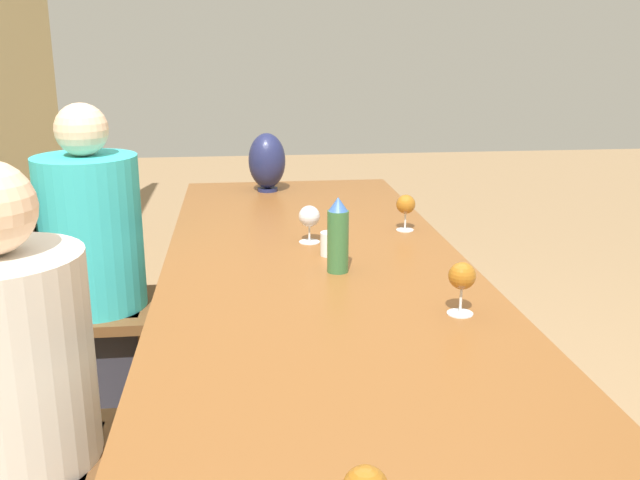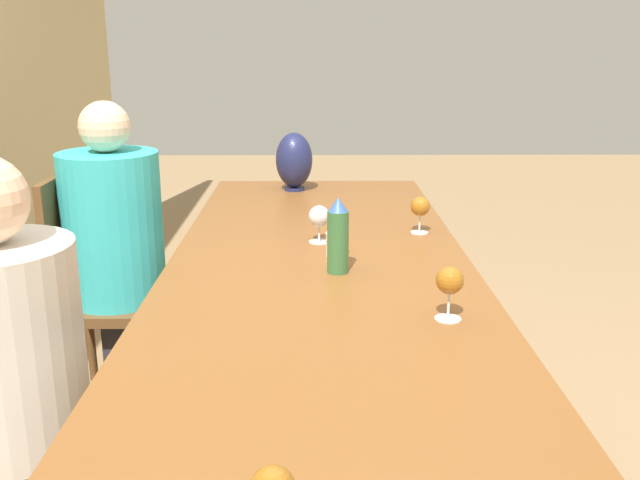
{
  "view_description": "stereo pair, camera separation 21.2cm",
  "coord_description": "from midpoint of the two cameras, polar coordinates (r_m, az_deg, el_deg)",
  "views": [
    {
      "loc": [
        -1.98,
        0.23,
        1.44
      ],
      "look_at": [
        0.05,
        0.0,
        0.86
      ],
      "focal_mm": 40.0,
      "sensor_mm": 36.0,
      "label": 1
    },
    {
      "loc": [
        -1.99,
        0.02,
        1.44
      ],
      "look_at": [
        0.05,
        0.0,
        0.86
      ],
      "focal_mm": 40.0,
      "sensor_mm": 36.0,
      "label": 2
    }
  ],
  "objects": [
    {
      "name": "dining_table",
      "position": [
        2.13,
        2.88,
        -4.63
      ],
      "size": [
        2.93,
        0.96,
        0.76
      ],
      "color": "brown",
      "rests_on": "ground_plane"
    },
    {
      "name": "water_bottle",
      "position": [
        2.12,
        4.31,
        0.24
      ],
      "size": [
        0.06,
        0.06,
        0.23
      ],
      "color": "#336638",
      "rests_on": "dining_table"
    },
    {
      "name": "water_tumbler",
      "position": [
        2.3,
        3.93,
        -0.37
      ],
      "size": [
        0.07,
        0.07,
        0.08
      ],
      "color": "silver",
      "rests_on": "dining_table"
    },
    {
      "name": "vase",
      "position": [
        3.28,
        -0.22,
        6.36
      ],
      "size": [
        0.17,
        0.17,
        0.27
      ],
      "color": "#1E234C",
      "rests_on": "dining_table"
    },
    {
      "name": "wine_glass_0",
      "position": [
        1.81,
        13.67,
        -3.34
      ],
      "size": [
        0.07,
        0.07,
        0.14
      ],
      "color": "silver",
      "rests_on": "dining_table"
    },
    {
      "name": "wine_glass_4",
      "position": [
        2.44,
        2.51,
        1.81
      ],
      "size": [
        0.07,
        0.07,
        0.13
      ],
      "color": "silver",
      "rests_on": "dining_table"
    },
    {
      "name": "wine_glass_5",
      "position": [
        2.6,
        10.36,
        2.55
      ],
      "size": [
        0.07,
        0.07,
        0.13
      ],
      "color": "silver",
      "rests_on": "dining_table"
    },
    {
      "name": "chair_far",
      "position": [
        2.91,
        -15.3,
        -3.65
      ],
      "size": [
        0.44,
        0.44,
        0.94
      ],
      "color": "brown",
      "rests_on": "ground_plane"
    },
    {
      "name": "person_near",
      "position": [
        1.92,
        -20.57,
        -10.36
      ],
      "size": [
        0.4,
        0.4,
        1.19
      ],
      "color": "#2D2D38",
      "rests_on": "ground_plane"
    },
    {
      "name": "person_far",
      "position": [
        2.84,
        -13.78,
        -0.86
      ],
      "size": [
        0.38,
        0.38,
        1.22
      ],
      "color": "#2D2D38",
      "rests_on": "ground_plane"
    }
  ]
}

